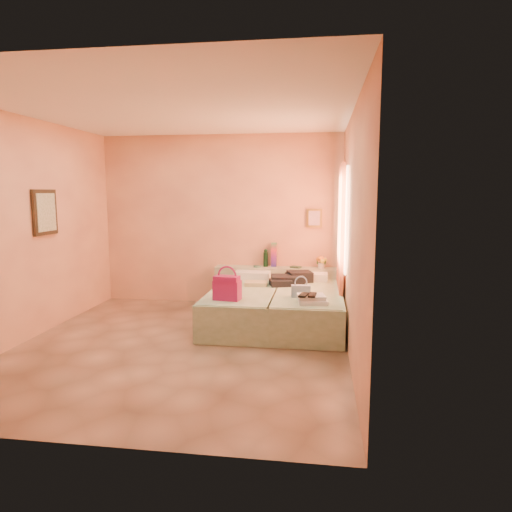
{
  "coord_description": "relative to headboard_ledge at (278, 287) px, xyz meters",
  "views": [
    {
      "loc": [
        1.65,
        -5.2,
        1.87
      ],
      "look_at": [
        0.79,
        0.85,
        1.01
      ],
      "focal_mm": 32.0,
      "sensor_mm": 36.0,
      "label": 1
    }
  ],
  "objects": [
    {
      "name": "clothes_pile",
      "position": [
        0.24,
        -0.56,
        0.25
      ],
      "size": [
        0.61,
        0.61,
        0.16
      ],
      "primitive_type": "cube",
      "rotation": [
        0.0,
        0.0,
        0.19
      ],
      "color": "black",
      "rests_on": "bed_right"
    },
    {
      "name": "green_book",
      "position": [
        0.29,
        -0.01,
        0.34
      ],
      "size": [
        0.19,
        0.17,
        0.03
      ],
      "primitive_type": "cube",
      "rotation": [
        0.0,
        0.0,
        -0.41
      ],
      "color": "#294D34",
      "rests_on": "headboard_ledge"
    },
    {
      "name": "sandal_pair",
      "position": [
        0.54,
        -1.79,
        0.29
      ],
      "size": [
        0.21,
        0.26,
        0.02
      ],
      "primitive_type": "cube",
      "rotation": [
        0.0,
        0.0,
        -0.19
      ],
      "color": "black",
      "rests_on": "towel_stack"
    },
    {
      "name": "rainbow_box",
      "position": [
        -0.07,
        0.07,
        0.52
      ],
      "size": [
        0.09,
        0.09,
        0.39
      ],
      "primitive_type": "cube",
      "rotation": [
        0.0,
        0.0,
        -0.01
      ],
      "color": "#A01352",
      "rests_on": "headboard_ledge"
    },
    {
      "name": "blue_handbag",
      "position": [
        0.44,
        -1.43,
        0.25
      ],
      "size": [
        0.26,
        0.13,
        0.16
      ],
      "primitive_type": "cube",
      "rotation": [
        0.0,
        0.0,
        0.11
      ],
      "color": "#395889",
      "rests_on": "bed_right"
    },
    {
      "name": "bed_right",
      "position": [
        0.52,
        -1.05,
        -0.08
      ],
      "size": [
        0.91,
        2.0,
        0.5
      ],
      "primitive_type": "cube",
      "rotation": [
        0.0,
        0.0,
        -0.0
      ],
      "color": "#A5BF9A",
      "rests_on": "ground"
    },
    {
      "name": "magenta_handbag",
      "position": [
        -0.49,
        -1.71,
        0.33
      ],
      "size": [
        0.36,
        0.24,
        0.31
      ],
      "primitive_type": "cube",
      "rotation": [
        0.0,
        0.0,
        -0.15
      ],
      "color": "#A01352",
      "rests_on": "bed_left"
    },
    {
      "name": "flower_vase",
      "position": [
        0.7,
        -0.02,
        0.44
      ],
      "size": [
        0.24,
        0.24,
        0.24
      ],
      "primitive_type": "cube",
      "rotation": [
        0.0,
        0.0,
        0.37
      ],
      "color": "silver",
      "rests_on": "headboard_ledge"
    },
    {
      "name": "towel_stack",
      "position": [
        0.6,
        -1.74,
        0.23
      ],
      "size": [
        0.38,
        0.34,
        0.1
      ],
      "primitive_type": "cube",
      "rotation": [
        0.0,
        0.0,
        0.12
      ],
      "color": "silver",
      "rests_on": "bed_right"
    },
    {
      "name": "ground",
      "position": [
        -0.98,
        -2.1,
        -0.33
      ],
      "size": [
        4.5,
        4.5,
        0.0
      ],
      "primitive_type": "plane",
      "color": "#A17F61",
      "rests_on": "ground"
    },
    {
      "name": "khaki_garment",
      "position": [
        -0.25,
        -0.76,
        0.2
      ],
      "size": [
        0.34,
        0.28,
        0.06
      ],
      "primitive_type": "cube",
      "rotation": [
        0.0,
        0.0,
        0.06
      ],
      "color": "tan",
      "rests_on": "bed_left"
    },
    {
      "name": "bed_left",
      "position": [
        -0.38,
        -1.05,
        -0.08
      ],
      "size": [
        0.91,
        2.0,
        0.5
      ],
      "primitive_type": "cube",
      "rotation": [
        0.0,
        0.0,
        -0.0
      ],
      "color": "#A5BF9A",
      "rests_on": "ground"
    },
    {
      "name": "headboard_ledge",
      "position": [
        0.0,
        0.0,
        0.0
      ],
      "size": [
        2.05,
        0.3,
        0.65
      ],
      "primitive_type": "cube",
      "color": "#A4B090",
      "rests_on": "ground"
    },
    {
      "name": "small_dish",
      "position": [
        -0.33,
        -0.04,
        0.34
      ],
      "size": [
        0.14,
        0.14,
        0.03
      ],
      "primitive_type": "cylinder",
      "rotation": [
        0.0,
        0.0,
        -0.16
      ],
      "color": "#488467",
      "rests_on": "headboard_ledge"
    },
    {
      "name": "water_bottle",
      "position": [
        -0.21,
        0.05,
        0.46
      ],
      "size": [
        0.09,
        0.09,
        0.27
      ],
      "primitive_type": "cylinder",
      "rotation": [
        0.0,
        0.0,
        0.2
      ],
      "color": "#133620",
      "rests_on": "headboard_ledge"
    },
    {
      "name": "room_walls",
      "position": [
        -0.77,
        -1.53,
        1.46
      ],
      "size": [
        4.02,
        4.51,
        2.81
      ],
      "color": "#F7B984",
      "rests_on": "ground"
    }
  ]
}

